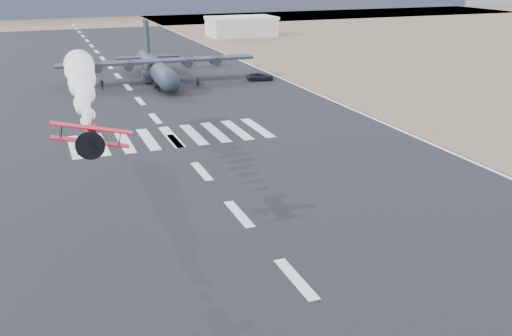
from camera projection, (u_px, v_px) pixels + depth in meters
scrub_far at (68, 19)px, 231.69m from camera, size 500.00×80.00×0.00m
runway_markings at (155, 118)px, 82.60m from camera, size 60.00×260.00×0.01m
hangar_right at (241, 26)px, 176.27m from camera, size 20.50×12.50×5.90m
aerobatic_biplane at (91, 136)px, 41.95m from camera, size 5.78×5.24×2.76m
smoke_trail at (80, 73)px, 64.91m from camera, size 3.95×31.44×3.67m
transport_aircraft at (156, 67)px, 108.05m from camera, size 36.62×30.15×10.58m
support_vehicle at (260, 77)px, 109.49m from camera, size 5.60×3.26×1.46m
crew_a at (198, 82)px, 103.45m from camera, size 0.75×0.65×1.88m
crew_b at (156, 85)px, 101.69m from camera, size 0.68×0.89×1.61m
crew_c at (172, 82)px, 103.44m from camera, size 1.33×1.12×1.89m
crew_d at (102, 85)px, 101.17m from camera, size 1.19×0.80×1.85m
crew_e at (155, 83)px, 102.79m from camera, size 0.85×0.56×1.66m
crew_f at (159, 87)px, 99.76m from camera, size 1.14×1.69×1.74m
crew_g at (177, 87)px, 100.04m from camera, size 0.73×0.70×1.56m
crew_h at (153, 81)px, 104.65m from camera, size 0.87×0.63×1.63m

